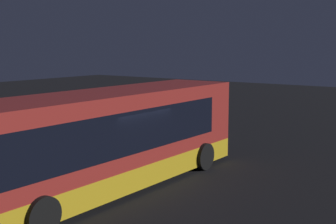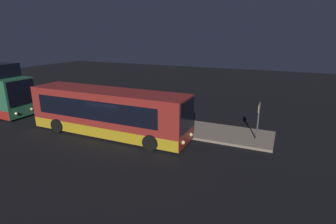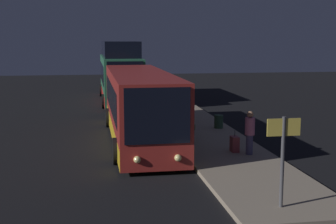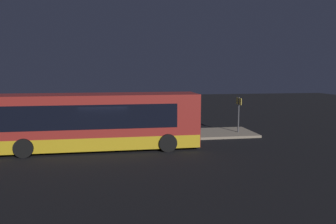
{
  "view_description": "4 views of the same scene",
  "coord_description": "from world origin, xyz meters",
  "px_view_note": "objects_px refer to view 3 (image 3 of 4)",
  "views": [
    {
      "loc": [
        -10.84,
        -9.67,
        4.52
      ],
      "look_at": [
        3.69,
        0.83,
        1.93
      ],
      "focal_mm": 50.0,
      "sensor_mm": 36.0,
      "label": 1
    },
    {
      "loc": [
        10.18,
        -13.56,
        6.61
      ],
      "look_at": [
        3.69,
        0.83,
        1.93
      ],
      "focal_mm": 28.0,
      "sensor_mm": 36.0,
      "label": 2
    },
    {
      "loc": [
        20.03,
        -1.89,
        4.54
      ],
      "look_at": [
        3.69,
        0.83,
        1.93
      ],
      "focal_mm": 50.0,
      "sensor_mm": 36.0,
      "label": 3
    },
    {
      "loc": [
        0.56,
        -18.04,
        4.37
      ],
      "look_at": [
        3.69,
        0.83,
        1.93
      ],
      "focal_mm": 35.0,
      "sensor_mm": 36.0,
      "label": 4
    }
  ],
  "objects_px": {
    "bus_lead": "(139,107)",
    "passenger_boarding": "(186,118)",
    "suitcase": "(235,144)",
    "passenger_waiting": "(190,124)",
    "sign_post": "(283,148)",
    "trash_bin": "(219,122)",
    "bus_second": "(120,75)",
    "passenger_with_bags": "(250,131)"
  },
  "relations": [
    {
      "from": "bus_lead",
      "to": "passenger_waiting",
      "type": "distance_m",
      "value": 2.75
    },
    {
      "from": "bus_lead",
      "to": "passenger_waiting",
      "type": "xyz_separation_m",
      "value": [
        1.92,
        1.9,
        -0.49
      ]
    },
    {
      "from": "sign_post",
      "to": "trash_bin",
      "type": "relative_size",
      "value": 3.71
    },
    {
      "from": "bus_lead",
      "to": "passenger_with_bags",
      "type": "distance_m",
      "value": 5.45
    },
    {
      "from": "trash_bin",
      "to": "bus_lead",
      "type": "bearing_deg",
      "value": -70.29
    },
    {
      "from": "passenger_waiting",
      "to": "sign_post",
      "type": "distance_m",
      "value": 7.6
    },
    {
      "from": "bus_lead",
      "to": "passenger_waiting",
      "type": "relative_size",
      "value": 7.0
    },
    {
      "from": "bus_second",
      "to": "sign_post",
      "type": "distance_m",
      "value": 23.22
    },
    {
      "from": "trash_bin",
      "to": "passenger_boarding",
      "type": "bearing_deg",
      "value": -46.99
    },
    {
      "from": "passenger_boarding",
      "to": "passenger_with_bags",
      "type": "distance_m",
      "value": 3.86
    },
    {
      "from": "passenger_boarding",
      "to": "sign_post",
      "type": "relative_size",
      "value": 0.7
    },
    {
      "from": "passenger_boarding",
      "to": "sign_post",
      "type": "xyz_separation_m",
      "value": [
        9.02,
        0.68,
        0.68
      ]
    },
    {
      "from": "bus_second",
      "to": "suitcase",
      "type": "relative_size",
      "value": 12.28
    },
    {
      "from": "passenger_waiting",
      "to": "passenger_with_bags",
      "type": "relative_size",
      "value": 0.98
    },
    {
      "from": "bus_second",
      "to": "passenger_with_bags",
      "type": "xyz_separation_m",
      "value": [
        17.48,
        3.81,
        -0.88
      ]
    },
    {
      "from": "bus_lead",
      "to": "suitcase",
      "type": "height_order",
      "value": "bus_lead"
    },
    {
      "from": "passenger_waiting",
      "to": "passenger_boarding",
      "type": "bearing_deg",
      "value": -98.5
    },
    {
      "from": "suitcase",
      "to": "sign_post",
      "type": "height_order",
      "value": "sign_post"
    },
    {
      "from": "passenger_boarding",
      "to": "trash_bin",
      "type": "bearing_deg",
      "value": 155.32
    },
    {
      "from": "bus_lead",
      "to": "passenger_boarding",
      "type": "xyz_separation_m",
      "value": [
        0.42,
        2.06,
        -0.48
      ]
    },
    {
      "from": "passenger_boarding",
      "to": "suitcase",
      "type": "height_order",
      "value": "passenger_boarding"
    },
    {
      "from": "bus_second",
      "to": "trash_bin",
      "type": "xyz_separation_m",
      "value": [
        12.16,
        4.08,
        -1.45
      ]
    },
    {
      "from": "bus_lead",
      "to": "passenger_boarding",
      "type": "relative_size",
      "value": 6.84
    },
    {
      "from": "passenger_with_bags",
      "to": "sign_post",
      "type": "height_order",
      "value": "sign_post"
    },
    {
      "from": "suitcase",
      "to": "passenger_waiting",
      "type": "bearing_deg",
      "value": -134.72
    },
    {
      "from": "bus_second",
      "to": "trash_bin",
      "type": "bearing_deg",
      "value": 18.56
    },
    {
      "from": "suitcase",
      "to": "trash_bin",
      "type": "bearing_deg",
      "value": 171.71
    },
    {
      "from": "passenger_waiting",
      "to": "suitcase",
      "type": "height_order",
      "value": "passenger_waiting"
    },
    {
      "from": "sign_post",
      "to": "passenger_waiting",
      "type": "bearing_deg",
      "value": -173.62
    },
    {
      "from": "bus_lead",
      "to": "passenger_with_bags",
      "type": "xyz_separation_m",
      "value": [
        3.87,
        3.81,
        -0.48
      ]
    },
    {
      "from": "passenger_boarding",
      "to": "passenger_with_bags",
      "type": "xyz_separation_m",
      "value": [
        3.44,
        1.75,
        0.0
      ]
    },
    {
      "from": "sign_post",
      "to": "suitcase",
      "type": "bearing_deg",
      "value": 174.01
    },
    {
      "from": "passenger_waiting",
      "to": "trash_bin",
      "type": "distance_m",
      "value": 4.07
    },
    {
      "from": "passenger_waiting",
      "to": "sign_post",
      "type": "bearing_deg",
      "value": 94.06
    },
    {
      "from": "bus_second",
      "to": "sign_post",
      "type": "height_order",
      "value": "bus_second"
    },
    {
      "from": "passenger_waiting",
      "to": "suitcase",
      "type": "relative_size",
      "value": 1.94
    },
    {
      "from": "passenger_with_bags",
      "to": "sign_post",
      "type": "relative_size",
      "value": 0.69
    },
    {
      "from": "passenger_boarding",
      "to": "passenger_waiting",
      "type": "height_order",
      "value": "passenger_boarding"
    },
    {
      "from": "suitcase",
      "to": "passenger_boarding",
      "type": "bearing_deg",
      "value": -156.08
    },
    {
      "from": "passenger_boarding",
      "to": "passenger_with_bags",
      "type": "relative_size",
      "value": 1.0
    },
    {
      "from": "passenger_waiting",
      "to": "passenger_with_bags",
      "type": "xyz_separation_m",
      "value": [
        1.94,
        1.91,
        0.02
      ]
    },
    {
      "from": "passenger_with_bags",
      "to": "trash_bin",
      "type": "relative_size",
      "value": 2.57
    }
  ]
}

